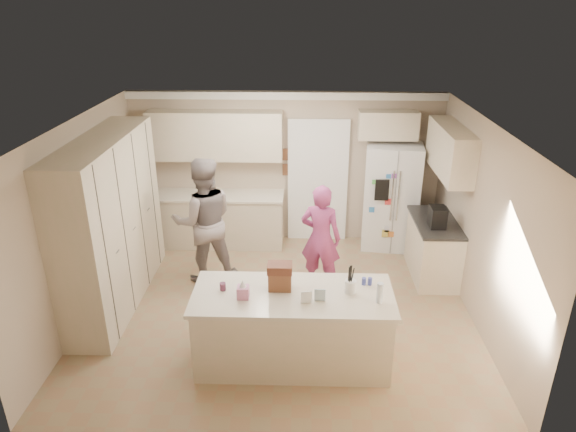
{
  "coord_description": "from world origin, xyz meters",
  "views": [
    {
      "loc": [
        0.3,
        -6.06,
        4.03
      ],
      "look_at": [
        0.1,
        0.35,
        1.25
      ],
      "focal_mm": 32.0,
      "sensor_mm": 36.0,
      "label": 1
    }
  ],
  "objects_px": {
    "utensil_crock": "(350,286)",
    "dollhouse_body": "(280,280)",
    "island_base": "(293,329)",
    "refrigerator": "(391,196)",
    "tissue_box": "(243,292)",
    "coffee_maker": "(437,217)",
    "teen_boy": "(204,221)",
    "teen_girl": "(321,238)"
  },
  "relations": [
    {
      "from": "coffee_maker",
      "to": "teen_boy",
      "type": "distance_m",
      "value": 3.4
    },
    {
      "from": "island_base",
      "to": "refrigerator",
      "type": "bearing_deg",
      "value": 63.27
    },
    {
      "from": "utensil_crock",
      "to": "coffee_maker",
      "type": "bearing_deg",
      "value": 52.88
    },
    {
      "from": "tissue_box",
      "to": "teen_girl",
      "type": "height_order",
      "value": "teen_girl"
    },
    {
      "from": "island_base",
      "to": "utensil_crock",
      "type": "bearing_deg",
      "value": 4.4
    },
    {
      "from": "refrigerator",
      "to": "utensil_crock",
      "type": "height_order",
      "value": "refrigerator"
    },
    {
      "from": "coffee_maker",
      "to": "tissue_box",
      "type": "height_order",
      "value": "coffee_maker"
    },
    {
      "from": "coffee_maker",
      "to": "teen_girl",
      "type": "xyz_separation_m",
      "value": [
        -1.69,
        -0.21,
        -0.26
      ]
    },
    {
      "from": "dollhouse_body",
      "to": "tissue_box",
      "type": "bearing_deg",
      "value": -153.43
    },
    {
      "from": "refrigerator",
      "to": "teen_boy",
      "type": "distance_m",
      "value": 3.19
    },
    {
      "from": "refrigerator",
      "to": "dollhouse_body",
      "type": "height_order",
      "value": "refrigerator"
    },
    {
      "from": "teen_boy",
      "to": "teen_girl",
      "type": "height_order",
      "value": "teen_boy"
    },
    {
      "from": "island_base",
      "to": "teen_girl",
      "type": "distance_m",
      "value": 1.77
    },
    {
      "from": "refrigerator",
      "to": "dollhouse_body",
      "type": "bearing_deg",
      "value": -112.59
    },
    {
      "from": "teen_boy",
      "to": "teen_girl",
      "type": "distance_m",
      "value": 1.73
    },
    {
      "from": "dollhouse_body",
      "to": "teen_girl",
      "type": "distance_m",
      "value": 1.69
    },
    {
      "from": "utensil_crock",
      "to": "teen_boy",
      "type": "bearing_deg",
      "value": 137.55
    },
    {
      "from": "teen_girl",
      "to": "utensil_crock",
      "type": "bearing_deg",
      "value": 115.08
    },
    {
      "from": "dollhouse_body",
      "to": "teen_girl",
      "type": "height_order",
      "value": "teen_girl"
    },
    {
      "from": "utensil_crock",
      "to": "tissue_box",
      "type": "relative_size",
      "value": 1.07
    },
    {
      "from": "coffee_maker",
      "to": "teen_boy",
      "type": "xyz_separation_m",
      "value": [
        -3.4,
        -0.02,
        -0.11
      ]
    },
    {
      "from": "island_base",
      "to": "tissue_box",
      "type": "relative_size",
      "value": 15.71
    },
    {
      "from": "island_base",
      "to": "dollhouse_body",
      "type": "relative_size",
      "value": 8.46
    },
    {
      "from": "teen_girl",
      "to": "coffee_maker",
      "type": "bearing_deg",
      "value": -157.77
    },
    {
      "from": "tissue_box",
      "to": "dollhouse_body",
      "type": "xyz_separation_m",
      "value": [
        0.4,
        0.2,
        0.04
      ]
    },
    {
      "from": "tissue_box",
      "to": "dollhouse_body",
      "type": "bearing_deg",
      "value": 26.57
    },
    {
      "from": "utensil_crock",
      "to": "teen_boy",
      "type": "xyz_separation_m",
      "value": [
        -2.0,
        1.83,
        -0.04
      ]
    },
    {
      "from": "refrigerator",
      "to": "teen_boy",
      "type": "xyz_separation_m",
      "value": [
        -2.93,
        -1.26,
        0.06
      ]
    },
    {
      "from": "tissue_box",
      "to": "teen_girl",
      "type": "xyz_separation_m",
      "value": [
        0.91,
        1.79,
        -0.19
      ]
    },
    {
      "from": "refrigerator",
      "to": "island_base",
      "type": "relative_size",
      "value": 0.82
    },
    {
      "from": "coffee_maker",
      "to": "utensil_crock",
      "type": "relative_size",
      "value": 2.0
    },
    {
      "from": "tissue_box",
      "to": "dollhouse_body",
      "type": "relative_size",
      "value": 0.54
    },
    {
      "from": "utensil_crock",
      "to": "dollhouse_body",
      "type": "relative_size",
      "value": 0.58
    },
    {
      "from": "refrigerator",
      "to": "utensil_crock",
      "type": "relative_size",
      "value": 12.0
    },
    {
      "from": "refrigerator",
      "to": "utensil_crock",
      "type": "xyz_separation_m",
      "value": [
        -0.93,
        -3.09,
        0.1
      ]
    },
    {
      "from": "coffee_maker",
      "to": "tissue_box",
      "type": "distance_m",
      "value": 3.28
    },
    {
      "from": "teen_girl",
      "to": "refrigerator",
      "type": "bearing_deg",
      "value": -114.89
    },
    {
      "from": "utensil_crock",
      "to": "teen_boy",
      "type": "height_order",
      "value": "teen_boy"
    },
    {
      "from": "dollhouse_body",
      "to": "teen_boy",
      "type": "height_order",
      "value": "teen_boy"
    },
    {
      "from": "refrigerator",
      "to": "dollhouse_body",
      "type": "distance_m",
      "value": 3.5
    },
    {
      "from": "tissue_box",
      "to": "teen_girl",
      "type": "distance_m",
      "value": 2.02
    },
    {
      "from": "island_base",
      "to": "dollhouse_body",
      "type": "bearing_deg",
      "value": 146.31
    }
  ]
}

